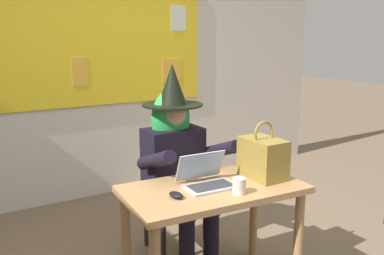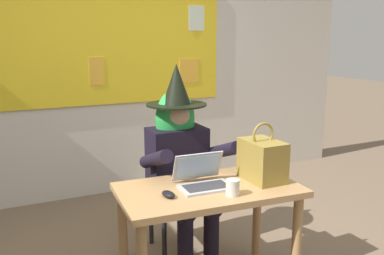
# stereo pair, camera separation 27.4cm
# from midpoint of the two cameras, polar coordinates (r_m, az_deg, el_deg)

# --- Properties ---
(wall_back_bulletin) EXTENTS (5.77, 2.23, 2.99)m
(wall_back_bulletin) POSITION_cam_midpoint_polar(r_m,az_deg,el_deg) (4.27, -9.55, 10.68)
(wall_back_bulletin) COLOR silver
(wall_back_bulletin) RESTS_ON ground
(desk_main) EXTENTS (1.15, 0.68, 0.71)m
(desk_main) POSITION_cam_midpoint_polar(r_m,az_deg,el_deg) (2.61, 5.37, -10.57)
(desk_main) COLOR tan
(desk_main) RESTS_ON ground
(chair_at_desk) EXTENTS (0.45, 0.45, 0.89)m
(chair_at_desk) POSITION_cam_midpoint_polar(r_m,az_deg,el_deg) (3.22, 0.05, -7.98)
(chair_at_desk) COLOR #2D3347
(chair_at_desk) RESTS_ON ground
(person_costumed) EXTENTS (0.60, 0.69, 1.43)m
(person_costumed) POSITION_cam_midpoint_polar(r_m,az_deg,el_deg) (3.02, 0.94, -3.60)
(person_costumed) COLOR black
(person_costumed) RESTS_ON ground
(laptop) EXTENTS (0.34, 0.29, 0.20)m
(laptop) POSITION_cam_midpoint_polar(r_m,az_deg,el_deg) (2.57, 4.56, -7.12)
(laptop) COLOR #B7B7BC
(laptop) RESTS_ON desk_main
(computer_mouse) EXTENTS (0.08, 0.11, 0.03)m
(computer_mouse) POSITION_cam_midpoint_polar(r_m,az_deg,el_deg) (2.40, 0.01, -9.24)
(computer_mouse) COLOR black
(computer_mouse) RESTS_ON desk_main
(handbag) EXTENTS (0.20, 0.30, 0.38)m
(handbag) POSITION_cam_midpoint_polar(r_m,az_deg,el_deg) (2.71, 12.53, -4.40)
(handbag) COLOR olive
(handbag) RESTS_ON desk_main
(coffee_mug) EXTENTS (0.08, 0.08, 0.09)m
(coffee_mug) POSITION_cam_midpoint_polar(r_m,az_deg,el_deg) (2.44, 8.87, -8.22)
(coffee_mug) COLOR silver
(coffee_mug) RESTS_ON desk_main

